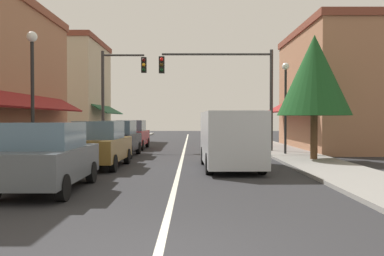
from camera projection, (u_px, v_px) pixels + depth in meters
name	position (u px, v px, depth m)	size (l,w,h in m)	color
ground_plane	(183.00, 152.00, 23.26)	(80.00, 80.00, 0.00)	#28282B
sidewalk_left	(84.00, 151.00, 23.25)	(2.60, 56.00, 0.12)	gray
sidewalk_right	(281.00, 151.00, 23.28)	(2.60, 56.00, 0.12)	gray
lane_center_stripe	(183.00, 152.00, 23.26)	(0.14, 52.00, 0.01)	silver
storefront_right_block	(342.00, 90.00, 25.21)	(6.97, 10.20, 7.26)	#9E6B4C
storefront_far_left	(73.00, 91.00, 33.15)	(5.58, 8.20, 8.07)	#BCAD8E
parked_car_nearest_left	(46.00, 157.00, 10.65)	(1.80, 4.11, 1.77)	#4C5156
parked_car_second_left	(99.00, 145.00, 15.78)	(1.86, 4.14, 1.77)	brown
parked_car_third_left	(117.00, 139.00, 20.61)	(1.86, 4.14, 1.77)	black
parked_car_far_left	(131.00, 135.00, 25.54)	(1.84, 4.13, 1.77)	maroon
van_in_lane	(229.00, 138.00, 15.44)	(2.11, 5.23, 2.12)	#B2B7BC
traffic_signal_mast_arm	(230.00, 81.00, 22.63)	(6.21, 0.50, 5.62)	#333333
traffic_signal_left_corner	(116.00, 85.00, 24.44)	(2.69, 0.50, 5.85)	#333333
street_lamp_left_near	(31.00, 78.00, 14.13)	(0.36, 0.36, 4.83)	black
street_lamp_right_mid	(285.00, 93.00, 20.69)	(0.36, 0.36, 4.64)	black
tree_right_near	(313.00, 75.00, 17.92)	(3.16, 3.16, 5.48)	#4C331E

